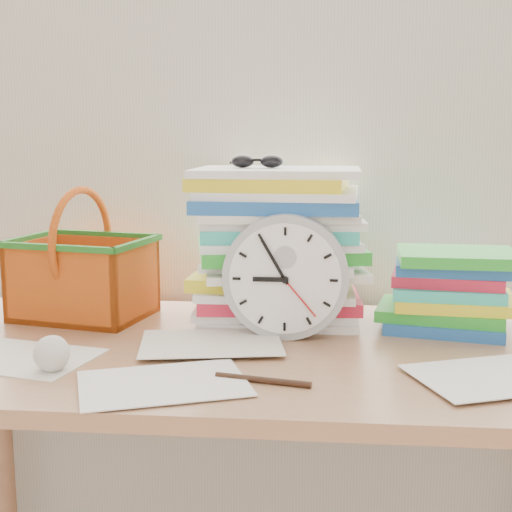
# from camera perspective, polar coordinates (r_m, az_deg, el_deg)

# --- Properties ---
(curtain) EXTENTS (2.40, 0.01, 2.50)m
(curtain) POSITION_cam_1_polar(r_m,az_deg,el_deg) (1.69, 1.06, 14.95)
(curtain) COLOR beige
(curtain) RESTS_ON room_shell
(desk) EXTENTS (1.40, 0.70, 0.75)m
(desk) POSITION_cam_1_polar(r_m,az_deg,el_deg) (1.38, -0.24, -10.19)
(desk) COLOR #9C6C49
(desk) RESTS_ON ground
(paper_stack) EXTENTS (0.38, 0.32, 0.33)m
(paper_stack) POSITION_cam_1_polar(r_m,az_deg,el_deg) (1.53, 1.80, 0.96)
(paper_stack) COLOR white
(paper_stack) RESTS_ON desk
(clock) EXTENTS (0.24, 0.05, 0.24)m
(clock) POSITION_cam_1_polar(r_m,az_deg,el_deg) (1.39, 2.39, -1.66)
(clock) COLOR #A3A4A9
(clock) RESTS_ON desk
(sunglasses) EXTENTS (0.13, 0.11, 0.03)m
(sunglasses) POSITION_cam_1_polar(r_m,az_deg,el_deg) (1.51, 0.08, 7.59)
(sunglasses) COLOR black
(sunglasses) RESTS_ON paper_stack
(book_stack) EXTENTS (0.30, 0.24, 0.16)m
(book_stack) POSITION_cam_1_polar(r_m,az_deg,el_deg) (1.52, 15.03, -2.56)
(book_stack) COLOR white
(book_stack) RESTS_ON desk
(basket) EXTENTS (0.32, 0.27, 0.28)m
(basket) POSITION_cam_1_polar(r_m,az_deg,el_deg) (1.59, -13.71, 0.14)
(basket) COLOR #D95C15
(basket) RESTS_ON desk
(crumpled_ball) EXTENTS (0.06, 0.06, 0.06)m
(crumpled_ball) POSITION_cam_1_polar(r_m,az_deg,el_deg) (1.26, -16.05, -7.49)
(crumpled_ball) COLOR silver
(crumpled_ball) RESTS_ON desk
(pen) EXTENTS (0.16, 0.04, 0.01)m
(pen) POSITION_cam_1_polar(r_m,az_deg,el_deg) (1.16, 0.55, -9.89)
(pen) COLOR black
(pen) RESTS_ON desk
(scattered_papers) EXTENTS (1.26, 0.42, 0.02)m
(scattered_papers) POSITION_cam_1_polar(r_m,az_deg,el_deg) (1.36, -0.24, -6.98)
(scattered_papers) COLOR white
(scattered_papers) RESTS_ON desk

